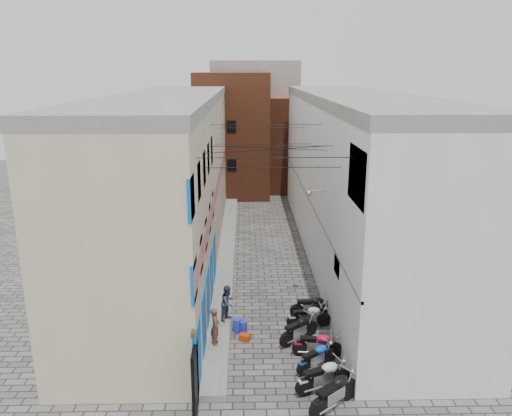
{
  "coord_description": "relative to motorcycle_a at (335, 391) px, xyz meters",
  "views": [
    {
      "loc": [
        -0.97,
        -13.61,
        10.17
      ],
      "look_at": [
        -0.39,
        12.29,
        3.0
      ],
      "focal_mm": 35.0,
      "sensor_mm": 36.0,
      "label": 1
    }
  ],
  "objects": [
    {
      "name": "water_jug_far",
      "position": [
        -3.09,
        4.78,
        -0.34
      ],
      "size": [
        0.37,
        0.37,
        0.57
      ],
      "primitive_type": "cylinder",
      "rotation": [
        0.0,
        0.0,
        -0.01
      ],
      "color": "blue",
      "rests_on": "ground"
    },
    {
      "name": "water_jug_near",
      "position": [
        -2.85,
        4.68,
        -0.37
      ],
      "size": [
        0.43,
        0.43,
        0.52
      ],
      "primitive_type": "cylinder",
      "rotation": [
        0.0,
        0.0,
        -0.4
      ],
      "color": "#2434B4",
      "rests_on": "ground"
    },
    {
      "name": "building_far_concrete",
      "position": [
        -1.77,
        34.34,
        4.88
      ],
      "size": [
        8.0,
        5.0,
        11.0
      ],
      "primitive_type": "cube",
      "color": "gray",
      "rests_on": "ground"
    },
    {
      "name": "overhead_wires",
      "position": [
        -1.77,
        7.99,
        6.5
      ],
      "size": [
        5.8,
        13.02,
        1.32
      ],
      "color": "black",
      "rests_on": "ground"
    },
    {
      "name": "motorcycle_b",
      "position": [
        -0.21,
        0.9,
        -0.03
      ],
      "size": [
        2.13,
        1.37,
        1.18
      ],
      "primitive_type": null,
      "rotation": [
        0.0,
        0.0,
        -1.18
      ],
      "color": "silver",
      "rests_on": "ground"
    },
    {
      "name": "plinth",
      "position": [
        -3.82,
        13.34,
        -0.5
      ],
      "size": [
        0.9,
        26.0,
        0.25
      ],
      "primitive_type": "cube",
      "color": "gray",
      "rests_on": "ground"
    },
    {
      "name": "building_left",
      "position": [
        -6.75,
        13.29,
        3.87
      ],
      "size": [
        5.1,
        27.0,
        9.0
      ],
      "color": "#BDB28E",
      "rests_on": "ground"
    },
    {
      "name": "building_far_brick_left",
      "position": [
        -3.77,
        28.34,
        4.38
      ],
      "size": [
        6.0,
        6.0,
        10.0
      ],
      "primitive_type": "cube",
      "color": "brown",
      "rests_on": "ground"
    },
    {
      "name": "ground",
      "position": [
        -1.77,
        0.34,
        -0.62
      ],
      "size": [
        90.0,
        90.0,
        0.0
      ],
      "primitive_type": "plane",
      "color": "#4E4C49",
      "rests_on": "ground"
    },
    {
      "name": "motorcycle_e",
      "position": [
        -0.68,
        4.02,
        -0.06
      ],
      "size": [
        1.92,
        1.71,
        1.14
      ],
      "primitive_type": null,
      "rotation": [
        0.0,
        0.0,
        -0.89
      ],
      "color": "black",
      "rests_on": "ground"
    },
    {
      "name": "motorcycle_d",
      "position": [
        -0.12,
        2.92,
        -0.09
      ],
      "size": [
        1.92,
        0.78,
        1.08
      ],
      "primitive_type": null,
      "rotation": [
        0.0,
        0.0,
        -1.68
      ],
      "color": "#AD0C32",
      "rests_on": "ground"
    },
    {
      "name": "far_shopfront",
      "position": [
        -1.77,
        25.54,
        0.58
      ],
      "size": [
        2.0,
        0.3,
        2.4
      ],
      "primitive_type": "cube",
      "color": "black",
      "rests_on": "ground"
    },
    {
      "name": "building_right",
      "position": [
        3.23,
        13.34,
        3.88
      ],
      "size": [
        5.94,
        26.0,
        9.0
      ],
      "color": "silver",
      "rests_on": "ground"
    },
    {
      "name": "motorcycle_c",
      "position": [
        -0.26,
        2.12,
        -0.11
      ],
      "size": [
        1.79,
        1.51,
        1.04
      ],
      "primitive_type": null,
      "rotation": [
        0.0,
        0.0,
        -0.94
      ],
      "color": "blue",
      "rests_on": "ground"
    },
    {
      "name": "person_b",
      "position": [
        -3.47,
        5.37,
        0.37
      ],
      "size": [
        0.86,
        0.91,
        1.49
      ],
      "primitive_type": "imported",
      "rotation": [
        0.0,
        0.0,
        1.02
      ],
      "color": "#384054",
      "rests_on": "plinth"
    },
    {
      "name": "motorcycle_f",
      "position": [
        -0.17,
        5.09,
        -0.09
      ],
      "size": [
        1.9,
        0.79,
        1.07
      ],
      "primitive_type": null,
      "rotation": [
        0.0,
        0.0,
        -1.46
      ],
      "color": "#AEAFB3",
      "rests_on": "ground"
    },
    {
      "name": "person_a",
      "position": [
        -3.88,
        3.46,
        0.36
      ],
      "size": [
        0.4,
        0.56,
        1.46
      ],
      "primitive_type": "imported",
      "rotation": [
        0.0,
        0.0,
        1.66
      ],
      "color": "brown",
      "rests_on": "plinth"
    },
    {
      "name": "building_far_brick_right",
      "position": [
        1.23,
        30.34,
        3.38
      ],
      "size": [
        5.0,
        6.0,
        8.0
      ],
      "primitive_type": "cube",
      "color": "brown",
      "rests_on": "ground"
    },
    {
      "name": "motorcycle_a",
      "position": [
        0.0,
        0.0,
        0.0
      ],
      "size": [
        2.11,
        1.88,
        1.25
      ],
      "primitive_type": null,
      "rotation": [
        0.0,
        0.0,
        -0.9
      ],
      "color": "black",
      "rests_on": "ground"
    },
    {
      "name": "red_crate",
      "position": [
        -2.79,
        4.12,
        -0.5
      ],
      "size": [
        0.48,
        0.42,
        0.25
      ],
      "primitive_type": "cube",
      "rotation": [
        0.0,
        0.0,
        -0.34
      ],
      "color": "red",
      "rests_on": "ground"
    },
    {
      "name": "motorcycle_g",
      "position": [
        0.09,
        5.94,
        -0.07
      ],
      "size": [
        1.94,
        0.66,
        1.11
      ],
      "primitive_type": null,
      "rotation": [
        0.0,
        0.0,
        -1.54
      ],
      "color": "black",
      "rests_on": "ground"
    }
  ]
}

